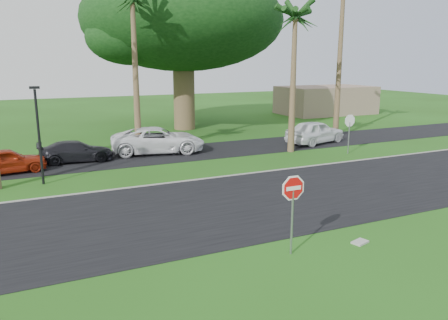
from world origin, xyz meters
name	(u,v)px	position (x,y,z in m)	size (l,w,h in m)	color
ground	(233,224)	(0.00, 0.00, 0.00)	(120.00, 120.00, 0.00)	#204912
road	(212,207)	(0.00, 2.00, 0.01)	(120.00, 8.00, 0.02)	black
parking_strip	(145,156)	(0.00, 12.50, 0.01)	(120.00, 5.00, 0.02)	black
curb	(179,182)	(0.00, 6.05, 0.03)	(120.00, 0.12, 0.06)	gray
stop_sign_near	(293,198)	(0.50, -3.00, 1.77)	(1.05, 0.07, 2.62)	gray
stop_sign_far	(350,126)	(12.00, 8.00, 1.77)	(1.05, 0.07, 2.62)	gray
palm_center	(132,3)	(0.00, 14.00, 9.16)	(5.00, 5.00, 10.50)	brown
palm_right_near	(295,20)	(9.00, 10.00, 8.19)	(5.00, 5.00, 9.50)	brown
canopy_tree	(183,21)	(6.00, 22.00, 8.95)	(16.50, 16.50, 13.12)	brown
streetlight_right	(38,129)	(-6.00, 8.50, 2.65)	(0.45, 0.25, 4.64)	black
building_far	(326,100)	(24.00, 26.00, 1.50)	(10.00, 6.00, 3.00)	gray
car_red	(6,161)	(-7.61, 11.42, 0.67)	(1.57, 3.91, 1.33)	#98220C
car_dark	(76,152)	(-3.99, 12.76, 0.61)	(1.70, 4.19, 1.22)	black
car_minivan	(158,140)	(1.07, 13.18, 0.82)	(2.71, 5.88, 1.63)	white
car_pickup	(315,132)	(12.15, 11.71, 0.82)	(1.93, 4.80, 1.63)	white
utility_slab	(360,242)	(2.99, -3.26, 0.03)	(0.55, 0.35, 0.06)	#999992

